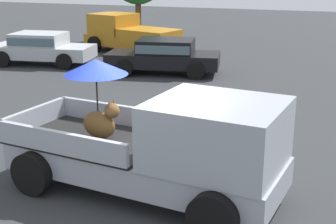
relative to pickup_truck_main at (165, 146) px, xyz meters
name	(u,v)px	position (x,y,z in m)	size (l,w,h in m)	color
ground_plane	(144,191)	(-0.44, 0.05, -0.97)	(80.00, 80.00, 0.00)	#2D3033
pickup_truck_main	(165,146)	(0.00, 0.00, 0.00)	(5.23, 2.72, 2.37)	black
pickup_truck_red	(129,34)	(-7.02, 13.63, -0.09)	(5.11, 3.15, 1.80)	black
parked_sedan_near	(164,54)	(-3.70, 9.69, -0.23)	(4.56, 2.59, 1.33)	black
parked_sedan_far	(41,47)	(-9.24, 9.58, -0.23)	(4.53, 2.51, 1.33)	black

